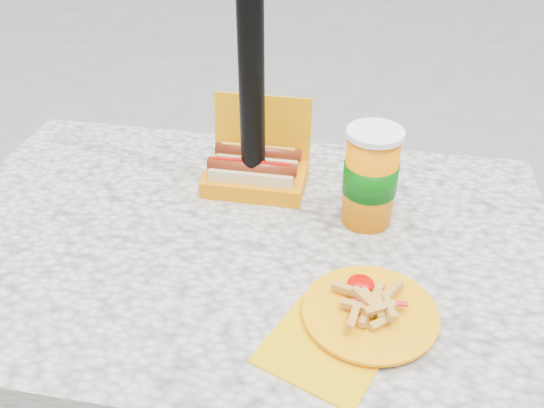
% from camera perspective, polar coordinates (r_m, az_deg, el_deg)
% --- Properties ---
extents(picnic_table, '(1.20, 0.80, 0.75)m').
position_cam_1_polar(picnic_table, '(1.17, -3.35, -7.41)').
color(picnic_table, beige).
rests_on(picnic_table, ground).
extents(umbrella_pole, '(0.05, 0.05, 2.20)m').
position_cam_1_polar(umbrella_pole, '(1.08, -2.15, 17.04)').
color(umbrella_pole, black).
rests_on(umbrella_pole, ground).
extents(hotdog_box, '(0.21, 0.16, 0.17)m').
position_cam_1_polar(hotdog_box, '(1.23, -1.58, 3.46)').
color(hotdog_box, orange).
rests_on(hotdog_box, picnic_table).
extents(fries_plate, '(0.28, 0.30, 0.04)m').
position_cam_1_polar(fries_plate, '(0.94, 9.32, -10.67)').
color(fries_plate, '#E4A500').
rests_on(fries_plate, picnic_table).
extents(soda_cup, '(0.11, 0.11, 0.20)m').
position_cam_1_polar(soda_cup, '(1.10, 9.72, 2.65)').
color(soda_cup, '#FE7D00').
rests_on(soda_cup, picnic_table).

